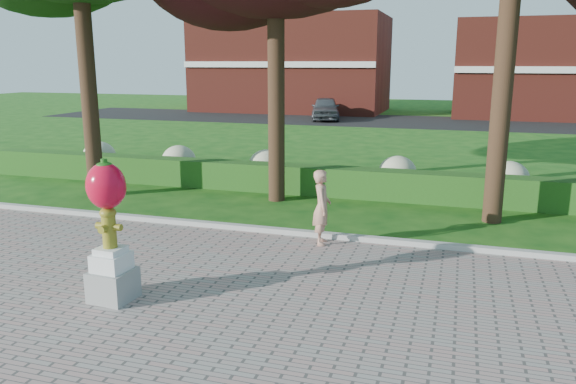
# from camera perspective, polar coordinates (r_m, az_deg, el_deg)

# --- Properties ---
(ground) EXTENTS (100.00, 100.00, 0.00)m
(ground) POSITION_cam_1_polar(r_m,az_deg,el_deg) (9.25, -1.07, -10.24)
(ground) COLOR #134711
(ground) RESTS_ON ground
(curb) EXTENTS (40.00, 0.18, 0.15)m
(curb) POSITION_cam_1_polar(r_m,az_deg,el_deg) (11.94, 3.45, -4.44)
(curb) COLOR #ADADA5
(curb) RESTS_ON ground
(lawn_hedge) EXTENTS (24.00, 0.70, 0.80)m
(lawn_hedge) POSITION_cam_1_polar(r_m,az_deg,el_deg) (15.65, 6.97, 0.94)
(lawn_hedge) COLOR #1E4513
(lawn_hedge) RESTS_ON ground
(hydrangea_row) EXTENTS (20.10, 1.10, 0.99)m
(hydrangea_row) POSITION_cam_1_polar(r_m,az_deg,el_deg) (16.50, 9.57, 2.01)
(hydrangea_row) COLOR #BFC294
(hydrangea_row) RESTS_ON ground
(street) EXTENTS (50.00, 8.00, 0.02)m
(street) POSITION_cam_1_polar(r_m,az_deg,el_deg) (36.35, 12.98, 6.97)
(street) COLOR black
(street) RESTS_ON ground
(building_left) EXTENTS (14.00, 8.00, 7.00)m
(building_left) POSITION_cam_1_polar(r_m,az_deg,el_deg) (43.94, 0.44, 12.85)
(building_left) COLOR maroon
(building_left) RESTS_ON ground
(building_right) EXTENTS (12.00, 8.00, 6.40)m
(building_right) POSITION_cam_1_polar(r_m,az_deg,el_deg) (42.41, 24.92, 11.26)
(building_right) COLOR maroon
(building_right) RESTS_ON ground
(hydrant_sculpture) EXTENTS (0.65, 0.64, 2.23)m
(hydrant_sculpture) POSITION_cam_1_polar(r_m,az_deg,el_deg) (8.95, -17.73, -3.40)
(hydrant_sculpture) COLOR gray
(hydrant_sculpture) RESTS_ON walkway
(woman) EXTENTS (0.50, 0.63, 1.53)m
(woman) POSITION_cam_1_polar(r_m,az_deg,el_deg) (11.34, 3.46, -1.54)
(woman) COLOR tan
(woman) RESTS_ON walkway
(parked_car) EXTENTS (2.70, 4.59, 1.46)m
(parked_car) POSITION_cam_1_polar(r_m,az_deg,el_deg) (36.66, 3.82, 8.49)
(parked_car) COLOR #464A4F
(parked_car) RESTS_ON street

